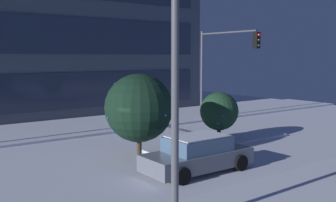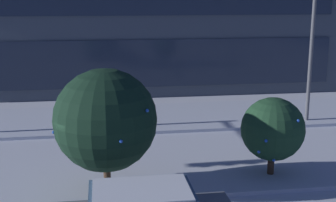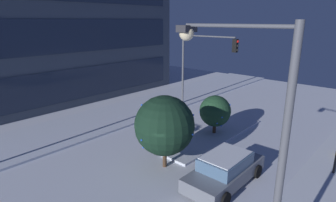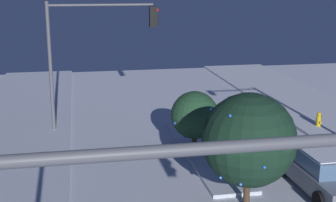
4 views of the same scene
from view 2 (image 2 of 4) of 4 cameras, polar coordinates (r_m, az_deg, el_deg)
The scene contains 6 objects.
ground at distance 14.66m, azimuth -8.32°, elevation -11.10°, with size 52.00×52.00×0.00m, color silver.
curb_strip_far at distance 22.48m, azimuth -8.46°, elevation -2.28°, with size 52.00×5.20×0.14m, color silver.
median_strip at distance 15.45m, azimuth 12.38°, elevation -9.69°, with size 9.00×1.80×0.14m, color silver.
traffic_light_corner_far_right at distance 20.27m, azimuth 20.31°, elevation 8.27°, with size 0.32×5.47×6.45m.
decorated_tree_median at distance 15.34m, azimuth 12.96°, elevation -3.46°, with size 2.10×2.10×2.74m.
decorated_tree_left_of_median at distance 13.71m, azimuth -7.83°, elevation -2.40°, with size 3.13×3.11×3.89m.
Camera 2 is at (0.11, -13.39, 5.97)m, focal length 48.75 mm.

